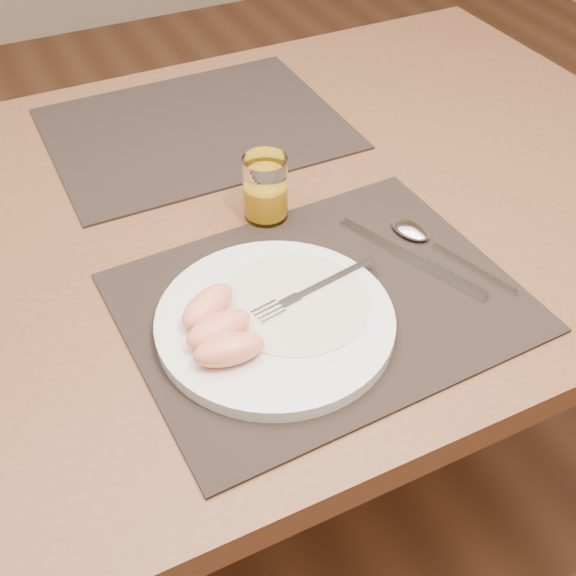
# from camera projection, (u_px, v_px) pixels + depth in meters

# --- Properties ---
(ground) EXTENTS (5.00, 5.00, 0.00)m
(ground) POSITION_uv_depth(u_px,v_px,m) (253.00, 500.00, 1.50)
(ground) COLOR brown
(ground) RESTS_ON ground
(table) EXTENTS (1.40, 0.90, 0.75)m
(table) POSITION_uv_depth(u_px,v_px,m) (238.00, 254.00, 1.05)
(table) COLOR brown
(table) RESTS_ON ground
(placemat_near) EXTENTS (0.46, 0.37, 0.00)m
(placemat_near) POSITION_uv_depth(u_px,v_px,m) (322.00, 302.00, 0.85)
(placemat_near) COLOR black
(placemat_near) RESTS_ON table
(placemat_far) EXTENTS (0.45, 0.35, 0.00)m
(placemat_far) POSITION_uv_depth(u_px,v_px,m) (196.00, 128.00, 1.14)
(placemat_far) COLOR black
(placemat_far) RESTS_ON table
(plate) EXTENTS (0.27, 0.27, 0.02)m
(plate) POSITION_uv_depth(u_px,v_px,m) (275.00, 321.00, 0.81)
(plate) COLOR white
(plate) RESTS_ON placemat_near
(plate_dressing) EXTENTS (0.17, 0.17, 0.00)m
(plate_dressing) POSITION_uv_depth(u_px,v_px,m) (295.00, 302.00, 0.82)
(plate_dressing) COLOR white
(plate_dressing) RESTS_ON plate
(fork) EXTENTS (0.17, 0.05, 0.00)m
(fork) POSITION_uv_depth(u_px,v_px,m) (307.00, 293.00, 0.83)
(fork) COLOR silver
(fork) RESTS_ON plate
(knife) EXTENTS (0.09, 0.21, 0.01)m
(knife) POSITION_uv_depth(u_px,v_px,m) (423.00, 264.00, 0.89)
(knife) COLOR silver
(knife) RESTS_ON placemat_near
(spoon) EXTENTS (0.08, 0.19, 0.01)m
(spoon) POSITION_uv_depth(u_px,v_px,m) (420.00, 235.00, 0.93)
(spoon) COLOR silver
(spoon) RESTS_ON placemat_near
(juice_glass) EXTENTS (0.06, 0.06, 0.09)m
(juice_glass) POSITION_uv_depth(u_px,v_px,m) (266.00, 191.00, 0.94)
(juice_glass) COLOR white
(juice_glass) RESTS_ON placemat_near
(grapefruit_wedges) EXTENTS (0.09, 0.13, 0.03)m
(grapefruit_wedges) POSITION_uv_depth(u_px,v_px,m) (218.00, 328.00, 0.77)
(grapefruit_wedges) COLOR #FF9068
(grapefruit_wedges) RESTS_ON plate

